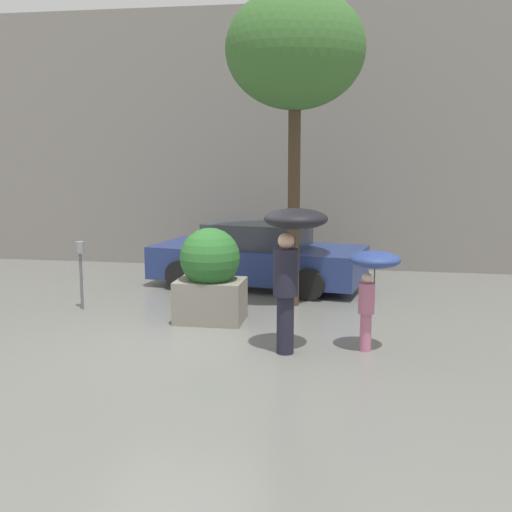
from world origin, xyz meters
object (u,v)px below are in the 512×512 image
at_px(person_child, 373,272).
at_px(street_tree, 295,52).
at_px(planter_box, 210,275).
at_px(person_adult, 292,246).
at_px(parking_meter, 80,261).
at_px(parked_car_near, 258,257).

relative_size(person_child, street_tree, 0.26).
xyz_separation_m(planter_box, person_adult, (1.48, -1.39, 0.71)).
height_order(person_child, parking_meter, person_child).
bearing_deg(planter_box, person_adult, -43.31).
height_order(planter_box, parked_car_near, planter_box).
height_order(planter_box, parking_meter, planter_box).
relative_size(planter_box, parking_meter, 1.28).
xyz_separation_m(person_adult, parking_meter, (-3.88, 1.80, -0.62)).
height_order(person_adult, parking_meter, person_adult).
xyz_separation_m(parked_car_near, street_tree, (0.89, -1.55, 3.78)).
bearing_deg(parking_meter, person_adult, -24.86).
xyz_separation_m(planter_box, parked_car_near, (0.30, 2.88, -0.16)).
height_order(person_child, parked_car_near, person_child).
bearing_deg(planter_box, parking_meter, 170.40).
distance_m(planter_box, person_child, 2.82).
distance_m(planter_box, parked_car_near, 2.90).
height_order(parked_car_near, street_tree, street_tree).
height_order(parked_car_near, parking_meter, parked_car_near).
bearing_deg(street_tree, parked_car_near, 120.00).
bearing_deg(parked_car_near, street_tree, -140.43).
bearing_deg(parked_car_near, person_adult, -154.98).
height_order(planter_box, person_child, planter_box).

